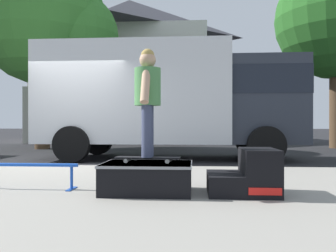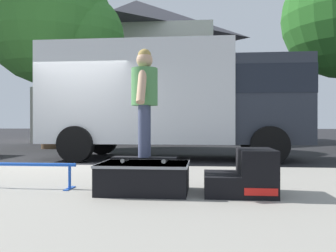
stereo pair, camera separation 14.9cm
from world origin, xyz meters
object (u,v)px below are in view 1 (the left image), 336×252
Objects in this scene: kicker_ramp at (248,175)px; grind_rail at (31,170)px; skater_kid at (148,93)px; street_tree_main at (49,24)px; skateboard at (148,158)px; skate_box at (147,176)px; box_truck at (171,97)px.

kicker_ramp is 0.66× the size of grind_rail.
skater_kid is at bearing 178.31° from kicker_ramp.
kicker_ramp reaches higher than grind_rail.
street_tree_main reaches higher than skater_kid.
skateboard is at bearing 63.43° from skater_kid.
skate_box is 0.81× the size of skater_kid.
skater_kid is (-0.00, -0.00, 0.78)m from skateboard.
skater_kid is at bearing -89.34° from box_truck.
street_tree_main is at bearing 119.24° from skater_kid.
skater_kid reaches higher than skate_box.
kicker_ramp is 1.02× the size of skateboard.
skateboard reaches higher than grind_rail.
skateboard is at bearing 93.04° from skate_box.
skater_kid is (-0.00, 0.03, 1.00)m from skate_box.
box_truck reaches higher than kicker_ramp.
street_tree_main reaches higher than box_truck.
box_truck is (-0.06, 5.36, 1.17)m from skateboard.
grind_rail is at bearing 177.42° from kicker_ramp.
street_tree_main is at bearing 119.15° from skate_box.
skateboard is at bearing -3.29° from grind_rail.
skate_box is 5.57m from box_truck.
kicker_ramp is (1.20, -0.00, 0.03)m from skate_box.
grind_rail is (-2.70, 0.12, 0.02)m from kicker_ramp.
skateboard reaches higher than skate_box.
grind_rail is 1.51m from skateboard.
skateboard is 5.49m from box_truck.
box_truck is at bearing -35.55° from street_tree_main.
kicker_ramp is 0.61× the size of skater_kid.
grind_rail is (-1.50, 0.12, 0.05)m from skate_box.
skater_kid reaches higher than skateboard.
skateboard is 0.60× the size of skater_kid.
grind_rail is at bearing -68.48° from street_tree_main.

